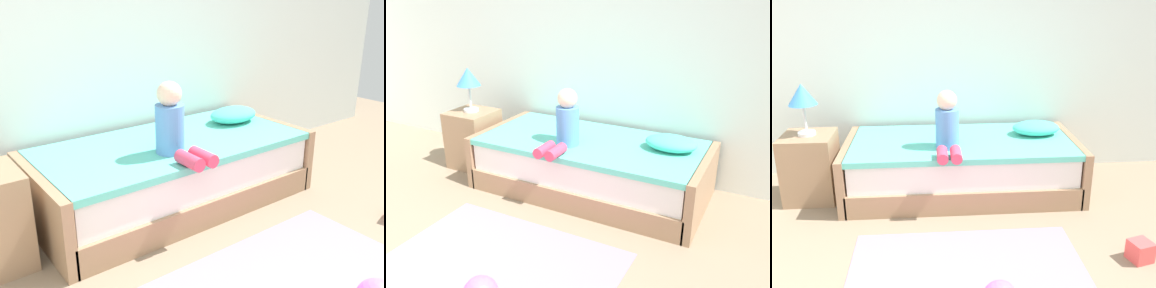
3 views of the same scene
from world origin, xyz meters
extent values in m
cube|color=silver|center=(0.00, 2.60, 1.45)|extent=(7.20, 0.10, 2.90)
cube|color=#997556|center=(0.32, 2.00, 0.10)|extent=(2.00, 1.00, 0.20)
cube|color=white|center=(0.32, 2.00, 0.33)|extent=(1.94, 0.94, 0.25)
cube|color=#59C6B2|center=(0.32, 2.00, 0.47)|extent=(1.98, 0.98, 0.05)
cube|color=#997556|center=(-0.70, 2.00, 0.25)|extent=(0.07, 1.00, 0.50)
cube|color=#997556|center=(1.34, 2.00, 0.25)|extent=(0.07, 1.00, 0.50)
cube|color=#997556|center=(-1.03, 1.96, 0.30)|extent=(0.44, 0.44, 0.60)
cylinder|color=silver|center=(-1.03, 1.96, 0.61)|extent=(0.15, 0.15, 0.03)
cylinder|color=silver|center=(-1.03, 1.96, 0.75)|extent=(0.02, 0.02, 0.24)
cone|color=#3F8CD8|center=(-1.03, 1.96, 0.96)|extent=(0.24, 0.24, 0.18)
cylinder|color=#598CD1|center=(0.18, 1.82, 0.67)|extent=(0.20, 0.20, 0.34)
sphere|color=beige|center=(0.18, 1.82, 0.92)|extent=(0.17, 0.17, 0.17)
cylinder|color=#D83F60|center=(0.13, 1.52, 0.55)|extent=(0.09, 0.22, 0.09)
cylinder|color=#D83F60|center=(0.24, 1.52, 0.55)|extent=(0.09, 0.22, 0.09)
ellipsoid|color=#4CCCBC|center=(1.02, 2.10, 0.56)|extent=(0.44, 0.30, 0.13)
cube|color=pink|center=(0.26, 0.70, 0.00)|extent=(1.60, 1.10, 0.01)
cube|color=#E54C4C|center=(1.47, 0.78, 0.07)|extent=(0.18, 0.18, 0.14)
camera|label=1|loc=(-1.40, -0.53, 1.57)|focal=40.50mm
camera|label=2|loc=(1.81, -1.10, 1.80)|focal=37.95mm
camera|label=3|loc=(0.03, -1.68, 1.78)|focal=40.27mm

